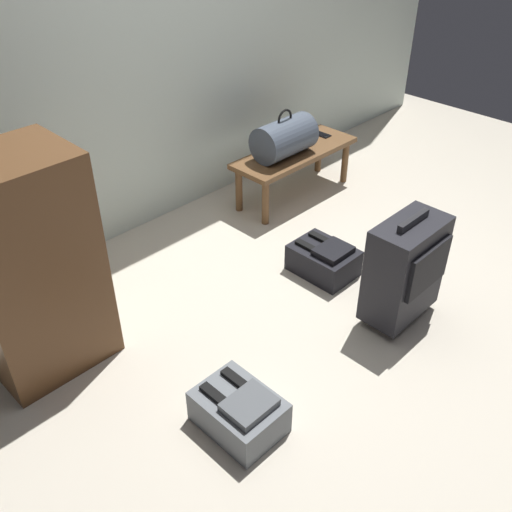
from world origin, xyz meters
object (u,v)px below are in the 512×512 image
cell_phone (321,134)px  backpack_grey (239,411)px  suitcase_upright_charcoal (405,268)px  bench (295,157)px  side_cabinet (30,268)px  duffel_bag_slate (284,138)px  backpack_dark (324,259)px

cell_phone → backpack_grey: (-2.10, -1.28, -0.27)m
suitcase_upright_charcoal → backpack_grey: size_ratio=1.68×
bench → suitcase_upright_charcoal: suitcase_upright_charcoal is taller
bench → side_cabinet: size_ratio=0.91×
suitcase_upright_charcoal → side_cabinet: size_ratio=0.58×
duffel_bag_slate → cell_phone: (0.47, 0.04, -0.13)m
suitcase_upright_charcoal → backpack_dark: size_ratio=1.68×
cell_phone → suitcase_upright_charcoal: size_ratio=0.23×
cell_phone → bench: bearing=-173.0°
duffel_bag_slate → backpack_dark: duffel_bag_slate is taller
bench → suitcase_upright_charcoal: 1.47m
bench → backpack_dark: 1.00m
bench → backpack_grey: size_ratio=2.63×
cell_phone → backpack_dark: bearing=-139.1°
bench → backpack_dark: size_ratio=2.63×
bench → duffel_bag_slate: 0.22m
bench → suitcase_upright_charcoal: size_ratio=1.57×
suitcase_upright_charcoal → duffel_bag_slate: bearing=69.0°
bench → backpack_grey: bearing=-144.8°
backpack_dark → side_cabinet: bearing=160.8°
bench → backpack_grey: bench is taller
cell_phone → side_cabinet: side_cabinet is taller
duffel_bag_slate → backpack_dark: 0.99m
duffel_bag_slate → backpack_dark: (-0.48, -0.78, -0.40)m
backpack_grey → suitcase_upright_charcoal: bearing=-4.4°
suitcase_upright_charcoal → bench: bearing=64.5°
backpack_grey → backpack_dark: size_ratio=1.00×
bench → duffel_bag_slate: bearing=180.0°
duffel_bag_slate → cell_phone: size_ratio=3.06×
side_cabinet → bench: bearing=6.6°
duffel_bag_slate → side_cabinet: 2.01m
side_cabinet → suitcase_upright_charcoal: bearing=-36.0°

